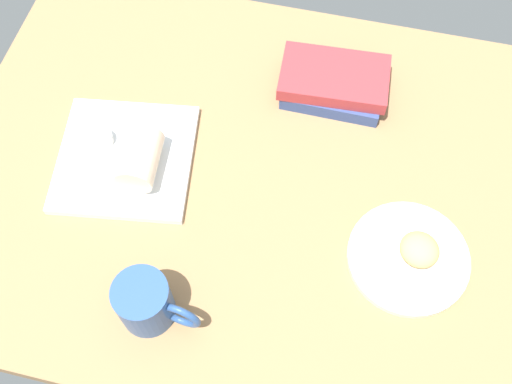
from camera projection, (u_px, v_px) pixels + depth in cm
name	position (u px, v px, depth cm)	size (l,w,h in cm)	color
dining_table	(232.00, 177.00, 119.36)	(110.00, 90.00, 4.00)	#9E754C
round_plate	(408.00, 258.00, 108.47)	(21.85, 21.85, 1.40)	silver
scone_pastry	(420.00, 250.00, 106.00)	(7.08, 6.68, 4.53)	tan
square_plate	(126.00, 158.00, 118.13)	(25.77, 25.77, 1.60)	white
sauce_cup	(101.00, 138.00, 117.94)	(4.45, 4.45, 2.34)	silver
breakfast_wrap	(140.00, 159.00, 112.95)	(7.19, 7.19, 11.19)	beige
book_stack	(334.00, 83.00, 123.80)	(22.47, 14.34, 6.16)	#33477F
coffee_mug	(146.00, 303.00, 99.79)	(14.80, 9.38, 10.40)	#2D518C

